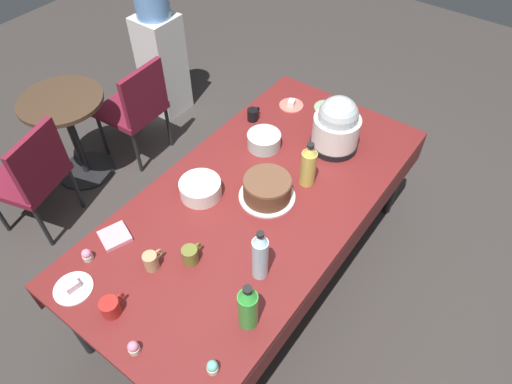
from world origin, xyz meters
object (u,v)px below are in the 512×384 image
(slow_cooker, at_px, (337,126))
(potluck_table, at_px, (256,205))
(dessert_plate_white, at_px, (73,288))
(soda_bottle_lime_soda, at_px, (248,307))
(cupcake_berry, at_px, (212,367))
(coffee_mug_olive, at_px, (191,255))
(soda_bottle_water, at_px, (260,256))
(maroon_chair_left, at_px, (32,174))
(cupcake_lemon, at_px, (87,255))
(dessert_plate_coral, at_px, (291,105))
(soda_bottle_ginger_ale, at_px, (308,165))
(maroon_chair_right, at_px, (136,105))
(cupcake_cocoa, at_px, (133,348))
(coffee_mug_red, at_px, (111,307))
(coffee_mug_black, at_px, (253,114))
(glass_salad_bowl, at_px, (264,140))
(dessert_plate_sage, at_px, (327,107))
(frosted_layer_cake, at_px, (267,189))
(round_cafe_table, at_px, (69,124))
(water_cooler, at_px, (160,51))
(ceramic_snack_bowl, at_px, (200,189))
(coffee_mug_tan, at_px, (151,261))

(slow_cooker, bearing_deg, potluck_table, 168.49)
(dessert_plate_white, height_order, soda_bottle_lime_soda, soda_bottle_lime_soda)
(cupcake_berry, xyz_separation_m, coffee_mug_olive, (0.35, 0.43, 0.01))
(soda_bottle_water, bearing_deg, maroon_chair_left, 94.83)
(potluck_table, height_order, cupcake_lemon, cupcake_lemon)
(dessert_plate_coral, distance_m, soda_bottle_ginger_ale, 0.73)
(cupcake_lemon, xyz_separation_m, maroon_chair_right, (1.22, 1.03, -0.29))
(dessert_plate_white, distance_m, cupcake_cocoa, 0.45)
(slow_cooker, bearing_deg, cupcake_cocoa, 179.13)
(dessert_plate_white, bearing_deg, potluck_table, -19.79)
(coffee_mug_red, xyz_separation_m, coffee_mug_black, (1.48, 0.32, -0.00))
(potluck_table, xyz_separation_m, maroon_chair_right, (0.40, 1.46, -0.20))
(cupcake_cocoa, height_order, soda_bottle_ginger_ale, soda_bottle_ginger_ale)
(maroon_chair_left, bearing_deg, glass_salad_bowl, -54.04)
(slow_cooker, xyz_separation_m, dessert_plate_sage, (0.31, 0.23, -0.15))
(dessert_plate_white, bearing_deg, soda_bottle_ginger_ale, -22.28)
(slow_cooker, bearing_deg, soda_bottle_ginger_ale, -175.10)
(cupcake_berry, height_order, coffee_mug_olive, coffee_mug_olive)
(cupcake_cocoa, bearing_deg, cupcake_lemon, 70.39)
(glass_salad_bowl, distance_m, coffee_mug_black, 0.27)
(coffee_mug_red, bearing_deg, soda_bottle_lime_soda, -57.82)
(cupcake_cocoa, xyz_separation_m, coffee_mug_red, (0.07, 0.22, 0.01))
(frosted_layer_cake, distance_m, glass_salad_bowl, 0.42)
(soda_bottle_water, bearing_deg, dessert_plate_sage, 17.05)
(soda_bottle_ginger_ale, bearing_deg, dessert_plate_white, 157.72)
(round_cafe_table, bearing_deg, dessert_plate_sage, -58.03)
(maroon_chair_left, bearing_deg, soda_bottle_lime_soda, -92.50)
(potluck_table, bearing_deg, dessert_plate_white, 160.21)
(water_cooler, bearing_deg, soda_bottle_ginger_ale, -110.40)
(cupcake_berry, height_order, coffee_mug_red, coffee_mug_red)
(dessert_plate_sage, height_order, water_cooler, water_cooler)
(cupcake_lemon, bearing_deg, slow_cooker, -21.00)
(slow_cooker, distance_m, coffee_mug_red, 1.59)
(coffee_mug_red, bearing_deg, soda_bottle_water, -36.63)
(potluck_table, xyz_separation_m, cupcake_cocoa, (-1.01, -0.10, 0.09))
(cupcake_lemon, distance_m, coffee_mug_red, 0.34)
(frosted_layer_cake, xyz_separation_m, maroon_chair_left, (-0.57, 1.51, -0.32))
(glass_salad_bowl, xyz_separation_m, coffee_mug_black, (0.17, 0.21, -0.01))
(soda_bottle_ginger_ale, bearing_deg, ceramic_snack_bowl, 135.48)
(frosted_layer_cake, relative_size, maroon_chair_right, 0.37)
(dessert_plate_coral, xyz_separation_m, cupcake_berry, (-1.69, -0.73, 0.02))
(coffee_mug_red, distance_m, water_cooler, 2.53)
(soda_bottle_water, xyz_separation_m, water_cooler, (1.36, 2.05, -0.31))
(dessert_plate_white, relative_size, soda_bottle_ginger_ale, 0.64)
(cupcake_berry, distance_m, maroon_chair_right, 2.29)
(coffee_mug_red, distance_m, coffee_mug_tan, 0.28)
(potluck_table, bearing_deg, maroon_chair_right, 74.52)
(frosted_layer_cake, xyz_separation_m, round_cafe_table, (-0.09, 1.73, -0.32))
(frosted_layer_cake, distance_m, coffee_mug_tan, 0.73)
(dessert_plate_coral, relative_size, round_cafe_table, 0.23)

